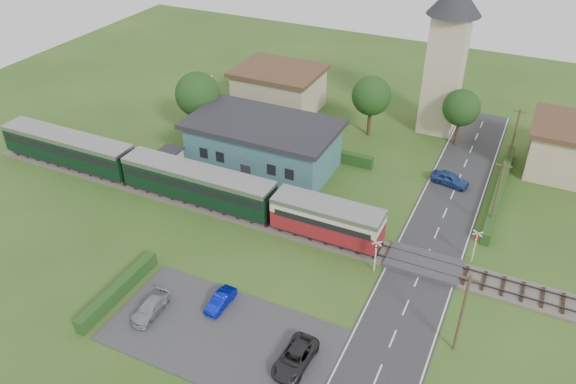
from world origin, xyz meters
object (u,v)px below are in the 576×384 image
at_px(church_tower, 448,48).
at_px(car_park_silver, 150,308).
at_px(house_west, 279,89).
at_px(pedestrian_near, 287,193).
at_px(crossing_signal_near, 376,251).
at_px(pedestrian_far, 190,171).
at_px(house_east, 572,148).
at_px(car_park_blue, 221,300).
at_px(crossing_signal_far, 476,242).
at_px(equipment_hut, 171,160).
at_px(station_building, 263,144).
at_px(car_park_dark, 295,358).
at_px(train, 171,176).
at_px(car_on_road, 450,179).

relative_size(church_tower, car_park_silver, 4.67).
bearing_deg(house_west, pedestrian_near, -61.84).
bearing_deg(pedestrian_near, crossing_signal_near, 159.05).
bearing_deg(crossing_signal_near, pedestrian_far, 166.30).
height_order(house_west, house_east, same).
bearing_deg(pedestrian_far, car_park_blue, -133.14).
bearing_deg(crossing_signal_near, crossing_signal_far, 33.69).
height_order(equipment_hut, car_park_blue, equipment_hut).
bearing_deg(house_east, equipment_hut, -153.68).
relative_size(house_east, car_park_blue, 2.77).
bearing_deg(church_tower, pedestrian_far, -131.46).
xyz_separation_m(station_building, car_park_dark, (14.50, -23.14, -2.01)).
xyz_separation_m(house_west, car_park_dark, (19.50, -37.14, -2.11)).
height_order(station_building, car_park_dark, station_building).
distance_m(train, car_on_road, 28.57).
bearing_deg(house_west, car_park_dark, -62.30).
distance_m(car_park_silver, pedestrian_far, 19.15).
height_order(car_park_silver, car_park_dark, car_park_dark).
xyz_separation_m(station_building, pedestrian_near, (5.57, -5.74, -1.34)).
bearing_deg(pedestrian_near, car_park_silver, 86.84).
bearing_deg(crossing_signal_far, train, -175.33).
bearing_deg(church_tower, crossing_signal_near, -87.18).
relative_size(house_east, pedestrian_far, 5.91).
distance_m(train, house_west, 23.02).
distance_m(car_on_road, pedestrian_far, 26.99).
height_order(train, crossing_signal_near, train).
bearing_deg(station_building, train, -122.29).
relative_size(house_east, car_park_dark, 2.01).
height_order(car_on_road, pedestrian_far, pedestrian_far).
distance_m(station_building, crossing_signal_far, 24.51).
xyz_separation_m(house_east, crossing_signal_far, (-6.40, -19.61, -0.66)).
distance_m(crossing_signal_near, pedestrian_far, 22.46).
bearing_deg(house_east, crossing_signal_near, -119.13).
distance_m(house_west, pedestrian_near, 22.45).
xyz_separation_m(equipment_hut, car_on_road, (27.26, 10.66, -1.03)).
distance_m(station_building, church_tower, 23.89).
relative_size(equipment_hut, house_east, 0.29).
height_order(house_west, car_park_dark, house_west).
height_order(station_building, house_west, house_west).
bearing_deg(church_tower, car_park_silver, -107.14).
relative_size(crossing_signal_far, car_park_dark, 0.75).
bearing_deg(crossing_signal_far, house_east, 71.92).
bearing_deg(pedestrian_far, train, -179.21).
relative_size(car_park_blue, car_park_dark, 0.73).
relative_size(house_east, pedestrian_near, 4.85).
height_order(car_park_silver, pedestrian_near, pedestrian_near).
bearing_deg(church_tower, pedestrian_near, -112.51).
height_order(equipment_hut, house_west, house_west).
height_order(crossing_signal_far, car_on_road, crossing_signal_far).
relative_size(church_tower, crossing_signal_far, 5.37).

